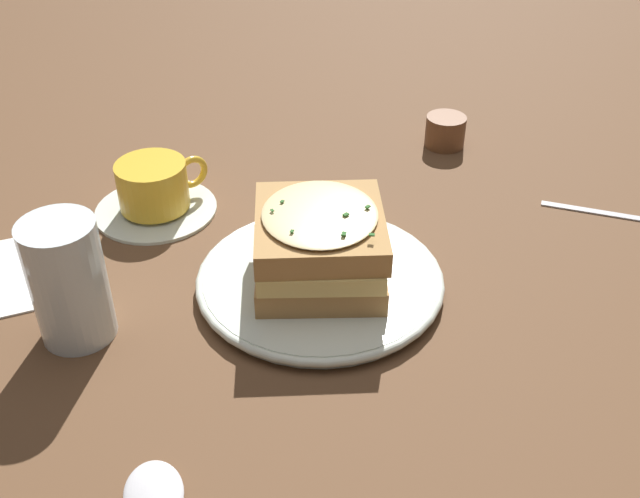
% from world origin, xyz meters
% --- Properties ---
extents(ground_plane, '(2.40, 2.40, 0.00)m').
position_xyz_m(ground_plane, '(0.00, 0.00, 0.00)').
color(ground_plane, brown).
extents(dinner_plate, '(0.24, 0.24, 0.02)m').
position_xyz_m(dinner_plate, '(-0.01, 0.03, 0.01)').
color(dinner_plate, silver).
rests_on(dinner_plate, ground_plane).
extents(sandwich, '(0.17, 0.17, 0.08)m').
position_xyz_m(sandwich, '(-0.01, 0.03, 0.05)').
color(sandwich, '#B2844C').
rests_on(sandwich, dinner_plate).
extents(teacup_with_saucer, '(0.14, 0.14, 0.06)m').
position_xyz_m(teacup_with_saucer, '(-0.23, -0.04, 0.03)').
color(teacup_with_saucer, silver).
rests_on(teacup_with_saucer, ground_plane).
extents(water_glass, '(0.07, 0.07, 0.12)m').
position_xyz_m(water_glass, '(-0.09, -0.19, 0.06)').
color(water_glass, silver).
rests_on(water_glass, ground_plane).
extents(condiment_pot, '(0.05, 0.05, 0.04)m').
position_xyz_m(condiment_pot, '(-0.16, 0.33, 0.02)').
color(condiment_pot, brown).
rests_on(condiment_pot, ground_plane).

